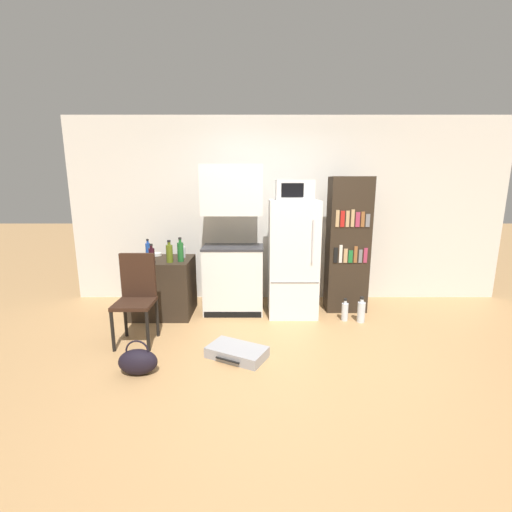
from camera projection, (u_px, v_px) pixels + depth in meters
ground_plane at (284, 361)px, 3.40m from camera, size 24.00×24.00×0.00m
wall_back at (289, 211)px, 5.08m from camera, size 6.40×0.10×2.67m
side_table at (164, 287)px, 4.57m from camera, size 0.79×0.66×0.76m
kitchen_hutch at (234, 247)px, 4.55m from camera, size 0.80×0.49×1.97m
refrigerator at (294, 258)px, 4.52m from camera, size 0.63×0.62×1.53m
microwave at (295, 190)px, 4.34m from camera, size 0.47×0.37×0.25m
bookshelf at (349, 245)px, 4.62m from camera, size 0.54×0.33×1.82m
bottle_blue_soda at (149, 250)px, 4.53m from camera, size 0.06×0.06×0.26m
bottle_olive_oil at (170, 253)px, 4.28m from camera, size 0.08×0.08×0.28m
bottle_green_tall at (181, 251)px, 4.34m from camera, size 0.08×0.08×0.31m
bottle_wine_dark at (153, 255)px, 4.21m from camera, size 0.07×0.07×0.25m
bottle_clear_short at (183, 252)px, 4.58m from camera, size 0.09×0.09×0.18m
bowl at (158, 254)px, 4.70m from camera, size 0.13×0.13×0.04m
chair at (138, 291)px, 3.76m from camera, size 0.40×0.41×0.98m
suitcase_large_flat at (238, 352)px, 3.47m from camera, size 0.67×0.56×0.11m
handbag at (139, 361)px, 3.15m from camera, size 0.36×0.20×0.33m
water_bottle_front at (346, 311)px, 4.39m from camera, size 0.08×0.08×0.29m
water_bottle_middle at (362, 312)px, 4.33m from camera, size 0.10×0.10×0.33m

